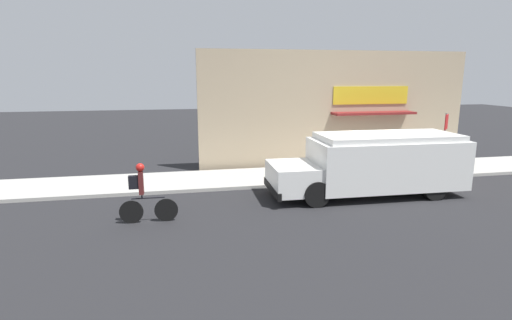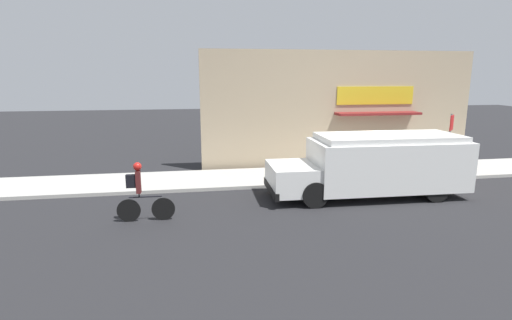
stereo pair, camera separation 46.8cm
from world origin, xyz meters
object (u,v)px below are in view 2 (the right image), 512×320
Objects in this scene: school_bus at (376,164)px; stop_sign_post at (450,133)px; trash_bin at (363,161)px; cyclist at (141,192)px.

stop_sign_post is at bearing 28.72° from school_bus.
school_bus is 7.64× the size of trash_bin.
stop_sign_post is 2.75× the size of trash_bin.
school_bus is 7.51m from cyclist.
cyclist is 0.71× the size of stop_sign_post.
trash_bin is at bearing 74.71° from school_bus.
cyclist is at bearing -163.79° from stop_sign_post.
trash_bin is at bearing 170.25° from stop_sign_post.
stop_sign_post reaches higher than trash_bin.
trash_bin is (0.82, 2.77, -0.53)m from school_bus.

